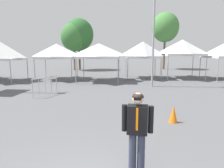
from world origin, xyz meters
TOP-DOWN VIEW (x-y plane):
  - canopy_tent_right_of_center at (-8.72, 14.53)m, footprint 3.27×3.27m
  - canopy_tent_behind_right at (-4.33, 15.69)m, footprint 3.27×3.27m
  - canopy_tent_center at (-0.46, 14.47)m, footprint 3.77×3.77m
  - canopy_tent_left_of_center at (3.61, 16.21)m, footprint 3.27×3.27m
  - canopy_tent_far_left at (7.34, 16.15)m, footprint 3.69×3.69m
  - person_foreground at (0.85, 1.01)m, footprint 0.64×0.32m
  - light_pole_opposite_side at (3.53, 11.63)m, footprint 0.36×0.36m
  - tree_behind_tents_center at (-4.15, 24.43)m, footprint 3.41×3.41m
  - tree_behind_tents_right at (8.36, 25.76)m, footprint 3.72×3.72m
  - tree_behind_tents_left at (-3.54, 24.98)m, footprint 3.89×3.89m
  - crowd_barrier_near_person at (-3.45, 8.95)m, footprint 0.95×1.92m
  - traffic_cone_lot_center at (2.66, 4.12)m, footprint 0.32×0.32m

SIDE VIEW (x-z plane):
  - traffic_cone_lot_center at x=2.66m, z-range 0.00..0.63m
  - crowd_barrier_near_person at x=-3.45m, z-range 0.22..1.29m
  - person_foreground at x=0.85m, z-range 0.14..1.92m
  - canopy_tent_behind_right at x=-4.33m, z-range 0.95..4.19m
  - canopy_tent_right_of_center at x=-8.72m, z-range 0.91..4.25m
  - canopy_tent_center at x=-0.46m, z-range 0.99..4.22m
  - canopy_tent_left_of_center at x=3.61m, z-range 0.97..4.42m
  - canopy_tent_far_left at x=7.34m, z-range 1.07..4.72m
  - tree_behind_tents_center at x=-4.15m, z-range 1.25..7.52m
  - light_pole_opposite_side at x=3.53m, z-range 0.56..8.37m
  - tree_behind_tents_left at x=-3.54m, z-range 1.30..8.22m
  - tree_behind_tents_right at x=8.36m, z-range 1.87..9.76m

